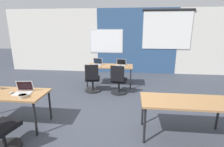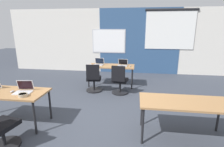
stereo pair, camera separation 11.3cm
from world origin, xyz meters
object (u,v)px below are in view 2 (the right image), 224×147
(desk_far_center, at_px, (111,67))
(chair_far_right, at_px, (120,82))
(chair_far_left, at_px, (94,80))
(laptop_far_right, at_px, (123,64))
(desk_near_right, at_px, (185,105))
(mouse_far_left, at_px, (91,64))
(laptop_far_left, at_px, (99,63))
(snack_bowl, at_px, (23,95))
(mouse_near_left_inner, at_px, (12,92))
(desk_near_left, at_px, (8,94))
(laptop_near_left_inner, at_px, (24,90))
(mouse_far_right, at_px, (130,66))

(desk_far_center, height_order, chair_far_right, chair_far_right)
(chair_far_left, bearing_deg, laptop_far_right, -147.77)
(desk_near_right, distance_m, chair_far_right, 2.46)
(laptop_far_right, bearing_deg, mouse_far_left, -175.08)
(laptop_far_left, bearing_deg, mouse_far_left, -163.08)
(laptop_far_right, height_order, snack_bowl, laptop_far_right)
(desk_near_right, xyz_separation_m, desk_far_center, (-1.75, 2.80, 0.00))
(mouse_near_left_inner, height_order, chair_far_left, chair_far_left)
(desk_near_left, bearing_deg, desk_far_center, 57.99)
(desk_near_right, distance_m, laptop_far_left, 3.61)
(desk_near_right, height_order, mouse_near_left_inner, mouse_near_left_inner)
(desk_near_right, bearing_deg, desk_near_left, 180.00)
(desk_near_right, bearing_deg, laptop_near_left_inner, 179.65)
(laptop_near_left_inner, relative_size, snack_bowl, 2.09)
(chair_far_left, bearing_deg, mouse_far_left, -76.30)
(chair_far_left, bearing_deg, laptop_near_left_inner, 58.07)
(laptop_far_right, xyz_separation_m, mouse_far_right, (0.27, -0.09, -0.03))
(desk_near_right, relative_size, mouse_far_left, 14.28)
(mouse_near_left_inner, distance_m, chair_far_left, 2.45)
(laptop_far_left, xyz_separation_m, chair_far_right, (0.82, -0.84, -0.39))
(desk_near_left, bearing_deg, laptop_near_left_inner, 3.09)
(chair_far_left, bearing_deg, mouse_near_left_inner, 53.40)
(desk_near_left, bearing_deg, laptop_far_left, 65.54)
(laptop_near_left_inner, distance_m, laptop_far_left, 3.00)
(chair_far_right, bearing_deg, desk_far_center, -55.60)
(desk_near_left, bearing_deg, mouse_near_left_inner, -10.13)
(snack_bowl, bearing_deg, mouse_far_left, 79.86)
(mouse_far_left, bearing_deg, snack_bowl, -100.14)
(mouse_near_left_inner, height_order, laptop_far_left, laptop_far_left)
(desk_far_center, bearing_deg, desk_near_left, -122.01)
(desk_near_right, height_order, mouse_far_right, mouse_far_right)
(laptop_far_left, relative_size, snack_bowl, 2.00)
(laptop_far_right, relative_size, snack_bowl, 2.00)
(laptop_far_left, height_order, snack_bowl, laptop_far_left)
(chair_far_right, distance_m, snack_bowl, 2.79)
(chair_far_right, xyz_separation_m, snack_bowl, (-1.64, -2.22, 0.38))
(desk_near_left, distance_m, mouse_far_left, 2.98)
(desk_near_left, xyz_separation_m, mouse_far_right, (2.41, 2.72, 0.08))
(desk_near_left, xyz_separation_m, mouse_far_left, (1.02, 2.80, 0.08))
(chair_far_left, bearing_deg, mouse_far_right, -158.46)
(laptop_far_right, bearing_deg, desk_near_left, -122.73)
(chair_far_left, height_order, chair_far_right, same)
(mouse_far_right, height_order, chair_far_right, chair_far_right)
(laptop_near_left_inner, bearing_deg, chair_far_right, 39.66)
(desk_far_center, distance_m, laptop_far_left, 0.47)
(desk_near_right, bearing_deg, laptop_far_left, 127.54)
(mouse_near_left_inner, distance_m, laptop_far_right, 3.48)
(laptop_far_left, distance_m, chair_far_right, 1.24)
(desk_near_right, xyz_separation_m, laptop_near_left_inner, (-3.14, 0.02, 0.11))
(mouse_near_left_inner, bearing_deg, desk_near_left, 169.87)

